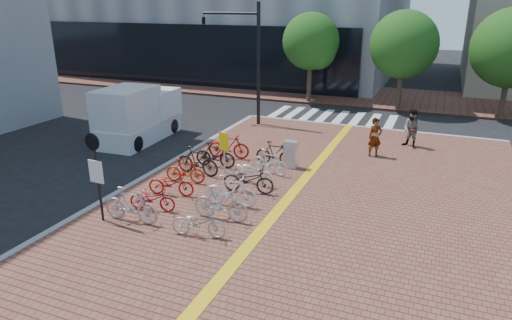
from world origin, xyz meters
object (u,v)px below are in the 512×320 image
at_px(bike_6, 229,146).
at_px(bike_11, 252,171).
at_px(bike_7, 199,223).
at_px(bike_9, 231,191).
at_px(yellow_sign, 224,145).
at_px(pedestrian_a, 375,137).
at_px(bike_2, 171,183).
at_px(utility_box, 291,154).
at_px(bike_1, 152,199).
at_px(bike_3, 185,171).
at_px(bike_4, 197,161).
at_px(bike_12, 269,162).
at_px(bike_10, 248,180).
at_px(bike_13, 275,153).
at_px(traffic_light_pole, 233,41).
at_px(bike_8, 221,203).
at_px(box_truck, 138,115).
at_px(pedestrian_b, 412,129).
at_px(bike_0, 131,205).
at_px(bike_5, 215,155).
at_px(notice_sign, 96,167).

height_order(bike_6, bike_11, bike_6).
distance_m(bike_7, bike_9, 2.29).
relative_size(bike_6, yellow_sign, 1.08).
bearing_deg(pedestrian_a, bike_2, -163.33).
bearing_deg(utility_box, pedestrian_a, 43.33).
distance_m(bike_1, bike_3, 2.57).
distance_m(bike_2, bike_3, 1.24).
distance_m(bike_3, bike_6, 3.24).
xyz_separation_m(bike_4, bike_12, (2.63, 1.18, -0.08)).
distance_m(bike_10, bike_13, 3.14).
bearing_deg(bike_13, traffic_light_pole, 37.94).
relative_size(bike_6, pedestrian_a, 1.06).
xyz_separation_m(bike_1, bike_8, (2.42, 0.25, 0.15)).
bearing_deg(bike_10, bike_11, 5.39).
bearing_deg(bike_4, bike_10, -104.14).
xyz_separation_m(bike_7, yellow_sign, (-1.62, 5.00, 0.75)).
bearing_deg(bike_13, bike_7, -179.57).
bearing_deg(bike_8, box_truck, 48.26).
relative_size(bike_11, bike_13, 1.12).
bearing_deg(bike_6, yellow_sign, -169.77).
height_order(bike_1, bike_9, bike_9).
distance_m(bike_3, pedestrian_a, 8.63).
xyz_separation_m(bike_2, bike_10, (2.47, 1.28, 0.05)).
distance_m(bike_7, yellow_sign, 5.31).
relative_size(bike_6, pedestrian_b, 1.02).
xyz_separation_m(bike_1, bike_10, (2.36, 2.60, 0.08)).
distance_m(bike_8, pedestrian_a, 9.02).
height_order(bike_1, utility_box, utility_box).
bearing_deg(pedestrian_a, bike_4, -174.03).
relative_size(bike_11, utility_box, 1.66).
relative_size(bike_2, bike_8, 0.90).
bearing_deg(bike_3, pedestrian_b, -51.64).
xyz_separation_m(bike_0, utility_box, (3.09, 6.67, -0.00)).
relative_size(bike_9, utility_box, 1.58).
xyz_separation_m(bike_11, yellow_sign, (-1.48, 0.60, 0.69)).
xyz_separation_m(bike_5, bike_8, (2.42, -4.31, 0.03)).
height_order(bike_3, bike_13, bike_13).
relative_size(bike_4, box_truck, 0.39).
bearing_deg(pedestrian_a, utility_box, -169.97).
relative_size(bike_7, bike_8, 0.90).
xyz_separation_m(bike_5, traffic_light_pole, (-2.51, 7.24, 4.01)).
relative_size(bike_10, bike_13, 1.11).
xyz_separation_m(bike_2, box_truck, (-5.49, 5.66, 0.72)).
bearing_deg(traffic_light_pole, bike_9, -65.56).
height_order(bike_13, pedestrian_a, pedestrian_a).
bearing_deg(bike_2, bike_5, -13.08).
height_order(bike_6, notice_sign, notice_sign).
height_order(utility_box, notice_sign, notice_sign).
bearing_deg(bike_3, bike_11, -78.28).
relative_size(bike_11, pedestrian_b, 1.05).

